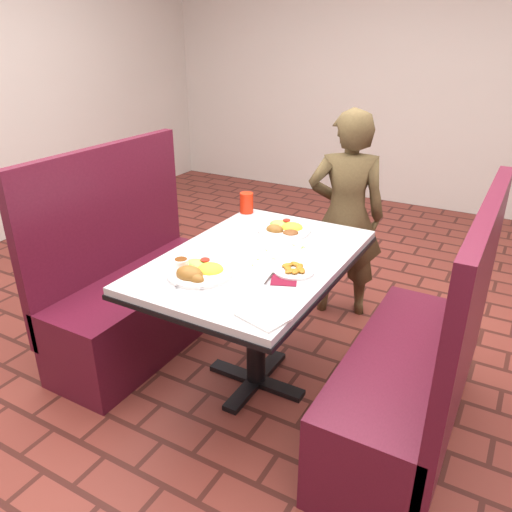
% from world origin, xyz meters
% --- Properties ---
extents(dining_table, '(0.81, 1.21, 0.75)m').
position_xyz_m(dining_table, '(0.00, 0.00, 0.65)').
color(dining_table, silver).
rests_on(dining_table, ground).
extents(booth_bench_left, '(0.47, 1.20, 1.17)m').
position_xyz_m(booth_bench_left, '(-0.80, 0.00, 0.33)').
color(booth_bench_left, '#571326').
rests_on(booth_bench_left, ground).
extents(booth_bench_right, '(0.47, 1.20, 1.17)m').
position_xyz_m(booth_bench_right, '(0.80, 0.00, 0.33)').
color(booth_bench_right, '#571326').
rests_on(booth_bench_right, ground).
extents(diner_person, '(0.57, 0.48, 1.34)m').
position_xyz_m(diner_person, '(0.10, 0.97, 0.67)').
color(diner_person, brown).
rests_on(diner_person, ground).
extents(near_dinner_plate, '(0.29, 0.29, 0.09)m').
position_xyz_m(near_dinner_plate, '(-0.12, -0.30, 0.78)').
color(near_dinner_plate, white).
rests_on(near_dinner_plate, dining_table).
extents(far_dinner_plate, '(0.28, 0.28, 0.07)m').
position_xyz_m(far_dinner_plate, '(-0.03, 0.36, 0.78)').
color(far_dinner_plate, white).
rests_on(far_dinner_plate, dining_table).
extents(plantain_plate, '(0.18, 0.18, 0.03)m').
position_xyz_m(plantain_plate, '(0.23, -0.07, 0.76)').
color(plantain_plate, white).
rests_on(plantain_plate, dining_table).
extents(maroon_napkin, '(0.15, 0.15, 0.00)m').
position_xyz_m(maroon_napkin, '(0.23, -0.16, 0.75)').
color(maroon_napkin, maroon).
rests_on(maroon_napkin, dining_table).
extents(spoon_utensil, '(0.03, 0.12, 0.00)m').
position_xyz_m(spoon_utensil, '(0.17, -0.19, 0.75)').
color(spoon_utensil, silver).
rests_on(spoon_utensil, dining_table).
extents(red_tumbler, '(0.08, 0.08, 0.12)m').
position_xyz_m(red_tumbler, '(-0.36, 0.52, 0.81)').
color(red_tumbler, red).
rests_on(red_tumbler, dining_table).
extents(paper_napkin, '(0.21, 0.18, 0.01)m').
position_xyz_m(paper_napkin, '(0.30, -0.48, 0.76)').
color(paper_napkin, white).
rests_on(paper_napkin, dining_table).
extents(knife_utensil, '(0.07, 0.17, 0.00)m').
position_xyz_m(knife_utensil, '(-0.05, -0.33, 0.76)').
color(knife_utensil, silver).
rests_on(knife_utensil, dining_table).
extents(fork_utensil, '(0.02, 0.15, 0.00)m').
position_xyz_m(fork_utensil, '(-0.13, -0.39, 0.76)').
color(fork_utensil, '#BCBCC0').
rests_on(fork_utensil, dining_table).
extents(lettuce_shreds, '(0.28, 0.32, 0.00)m').
position_xyz_m(lettuce_shreds, '(0.04, 0.06, 0.75)').
color(lettuce_shreds, '#75B146').
rests_on(lettuce_shreds, dining_table).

